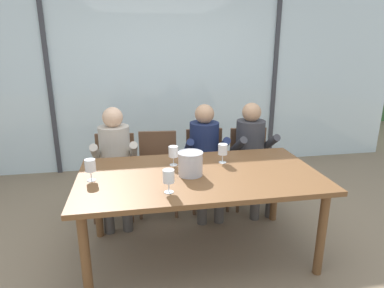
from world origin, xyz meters
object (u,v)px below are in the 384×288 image
person_beige_jumper (115,157)px  person_charcoal_jacket (253,149)px  ice_bucket_primary (191,163)px  wine_glass_center_pour (223,150)px  wine_glass_by_left_taster (173,153)px  wine_glass_near_bucket (169,177)px  dining_table (199,182)px  person_navy_polo (205,152)px  chair_right_of_center (249,161)px  chair_near_curtain (115,168)px  chair_center (206,162)px  wine_glass_by_right_taster (90,166)px  chair_left_of_center (158,165)px

person_beige_jumper → person_charcoal_jacket: bearing=-1.5°
ice_bucket_primary → wine_glass_center_pour: bearing=35.1°
wine_glass_by_left_taster → wine_glass_near_bucket: (-0.10, -0.55, 0.00)m
dining_table → ice_bucket_primary: bearing=-166.7°
person_charcoal_jacket → person_navy_polo: bearing=175.8°
chair_right_of_center → person_navy_polo: bearing=-164.1°
person_navy_polo → person_charcoal_jacket: 0.54m
chair_near_curtain → wine_glass_by_left_taster: size_ratio=4.97×
chair_center → wine_glass_center_pour: 0.85m
ice_bucket_primary → wine_glass_by_right_taster: 0.79m
chair_right_of_center → wine_glass_by_left_taster: 1.25m
chair_near_curtain → chair_left_of_center: same height
chair_right_of_center → ice_bucket_primary: bearing=-127.9°
chair_left_of_center → chair_right_of_center: (1.06, -0.04, 0.00)m
chair_left_of_center → wine_glass_center_pour: bearing=-48.9°
wine_glass_center_pour → person_beige_jumper: bearing=148.7°
person_charcoal_jacket → ice_bucket_primary: size_ratio=5.70×
person_navy_polo → wine_glass_by_left_taster: 0.75m
wine_glass_by_right_taster → chair_left_of_center: bearing=58.2°
ice_bucket_primary → dining_table: bearing=13.3°
person_charcoal_jacket → person_beige_jumper: bearing=175.8°
chair_center → person_charcoal_jacket: (0.49, -0.16, 0.17)m
wine_glass_center_pour → chair_near_curtain: bearing=144.0°
wine_glass_by_left_taster → wine_glass_center_pour: bearing=-1.7°
wine_glass_by_left_taster → wine_glass_by_right_taster: (-0.68, -0.23, 0.00)m
person_beige_jumper → person_navy_polo: size_ratio=1.00×
chair_center → dining_table: bearing=-106.0°
chair_center → wine_glass_center_pour: wine_glass_center_pour is taller
chair_near_curtain → chair_center: size_ratio=1.00×
person_charcoal_jacket → wine_glass_by_right_taster: person_charcoal_jacket is taller
chair_left_of_center → chair_center: size_ratio=1.00×
person_beige_jumper → chair_center: bearing=7.6°
wine_glass_by_left_taster → chair_left_of_center: bearing=96.8°
dining_table → chair_right_of_center: (0.78, 0.92, -0.19)m
wine_glass_center_pour → wine_glass_by_right_taster: bearing=-169.3°
chair_near_curtain → wine_glass_by_left_taster: bearing=-46.0°
dining_table → person_beige_jumper: (-0.73, 0.81, -0.02)m
chair_right_of_center → person_charcoal_jacket: 0.20m
person_navy_polo → chair_right_of_center: bearing=13.1°
chair_right_of_center → wine_glass_near_bucket: bearing=-126.3°
chair_near_curtain → person_navy_polo: size_ratio=0.73×
chair_left_of_center → person_beige_jumper: bearing=-156.5°
dining_table → wine_glass_center_pour: (0.26, 0.22, 0.19)m
chair_near_curtain → chair_right_of_center: same height
wine_glass_center_pour → wine_glass_by_right_taster: (-1.12, -0.21, 0.00)m
chair_center → chair_right_of_center: size_ratio=1.00×
chair_right_of_center → ice_bucket_primary: 1.33m
person_beige_jumper → wine_glass_by_right_taster: (-0.14, -0.81, 0.21)m
person_navy_polo → person_beige_jumper: bearing=-178.3°
person_charcoal_jacket → chair_near_curtain: bearing=170.9°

